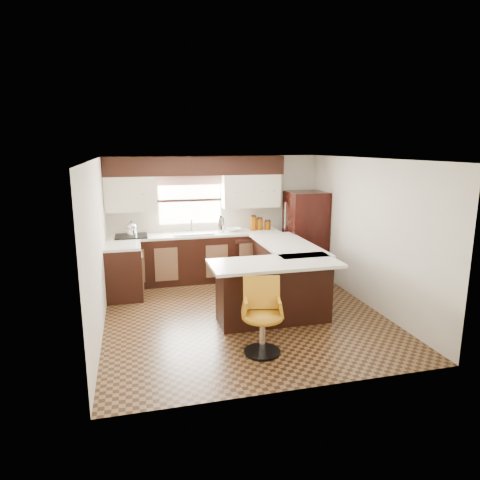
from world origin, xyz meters
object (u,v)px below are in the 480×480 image
object	(u,v)px
peninsula_return	(274,292)
refrigerator	(305,235)
peninsula_long	(284,272)
bar_chair	(263,318)

from	to	relation	value
peninsula_return	refrigerator	world-z (taller)	refrigerator
peninsula_long	peninsula_return	size ratio (longest dim) A/B	1.18
peninsula_return	bar_chair	size ratio (longest dim) A/B	1.71
peninsula_long	refrigerator	xyz separation A→B (m)	(0.81, 1.04, 0.41)
peninsula_long	bar_chair	world-z (taller)	bar_chair
peninsula_long	bar_chair	distance (m)	2.17
peninsula_long	peninsula_return	bearing A→B (deg)	-118.30
peninsula_long	bar_chair	size ratio (longest dim) A/B	2.03
peninsula_return	bar_chair	xyz separation A→B (m)	(-0.47, -0.95, 0.03)
peninsula_return	bar_chair	world-z (taller)	bar_chair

